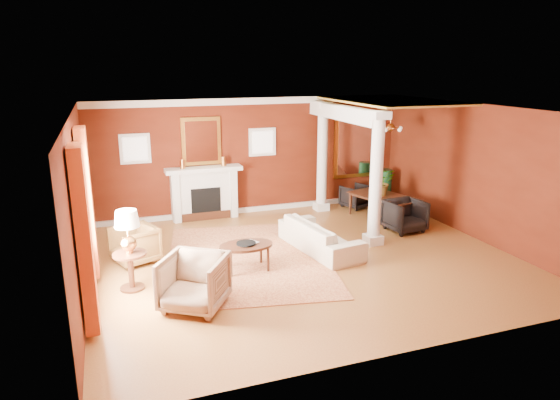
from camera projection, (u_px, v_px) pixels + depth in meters
name	position (u px, v px, depth m)	size (l,w,h in m)	color
ground	(304.00, 259.00, 9.80)	(8.00, 8.00, 0.00)	brown
room_shell	(306.00, 158.00, 9.27)	(8.04, 7.04, 2.92)	#561B0B
fireplace	(204.00, 193.00, 12.23)	(1.85, 0.42, 1.29)	silver
overmantel_mirror	(201.00, 141.00, 12.02)	(0.95, 0.07, 1.15)	gold
flank_window_left	(135.00, 149.00, 11.56)	(0.70, 0.07, 0.70)	silver
flank_window_right	(262.00, 142.00, 12.56)	(0.70, 0.07, 0.70)	silver
left_window	(85.00, 218.00, 7.63)	(0.21, 2.55, 2.60)	white
column_front	(376.00, 178.00, 10.25)	(0.36, 0.36, 2.80)	silver
column_back	(322.00, 156.00, 12.70)	(0.36, 0.36, 2.80)	silver
header_beam	(343.00, 113.00, 11.39)	(0.30, 3.20, 0.32)	silver
amber_ceiling	(391.00, 101.00, 11.55)	(2.30, 3.40, 0.04)	gold
dining_mirror	(356.00, 146.00, 13.47)	(1.30, 0.07, 1.70)	gold
chandelier	(390.00, 128.00, 11.78)	(0.60, 0.62, 0.75)	#C37E3D
crown_trim	(252.00, 101.00, 12.20)	(8.00, 0.08, 0.16)	silver
base_trim	(254.00, 209.00, 12.93)	(8.00, 0.08, 0.12)	silver
rug	(248.00, 259.00, 9.80)	(3.06, 4.08, 0.02)	maroon
sofa	(321.00, 231.00, 10.16)	(2.11, 0.62, 0.83)	beige
armchair_leopard	(134.00, 243.00, 9.53)	(0.76, 0.72, 0.79)	black
armchair_stripe	(194.00, 280.00, 7.72)	(0.92, 0.86, 0.94)	tan
coffee_table	(246.00, 247.00, 9.16)	(1.00, 1.00, 0.51)	black
coffee_book	(248.00, 237.00, 9.14)	(0.18, 0.02, 0.25)	black
side_table	(128.00, 238.00, 8.25)	(0.56, 0.56, 1.40)	black
dining_table	(385.00, 200.00, 12.22)	(1.68, 0.59, 0.94)	black
dining_chair_near	(405.00, 214.00, 11.33)	(0.78, 0.73, 0.80)	black
dining_chair_far	(356.00, 195.00, 13.23)	(0.65, 0.61, 0.66)	black
green_urn	(384.00, 191.00, 13.44)	(0.41, 0.41, 0.99)	#12391C
potted_plant	(382.00, 171.00, 12.07)	(0.60, 0.67, 0.52)	#26591E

